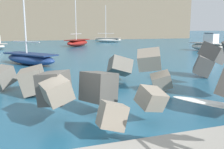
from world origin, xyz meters
name	(u,v)px	position (x,y,z in m)	size (l,w,h in m)	color
ground_plane	(84,126)	(0.00, 0.00, 0.00)	(400.00, 400.00, 0.00)	#235B7A
breakwater_jetty	(34,74)	(-1.26, 1.93, 1.32)	(32.31, 8.15, 3.45)	slate
boat_near_centre	(108,40)	(14.52, 42.13, 0.50)	(5.75, 4.63, 7.28)	beige
boat_near_right	(30,58)	(-1.16, 13.79, 0.54)	(4.43, 5.18, 8.38)	navy
boat_mid_left	(78,42)	(6.44, 32.74, 0.58)	(5.14, 5.63, 7.86)	maroon
boat_mid_right	(208,45)	(20.05, 18.85, 0.73)	(3.03, 5.10, 2.28)	beige
headland_bluff	(46,9)	(5.16, 71.57, 8.26)	(75.93, 36.83, 16.47)	#756651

